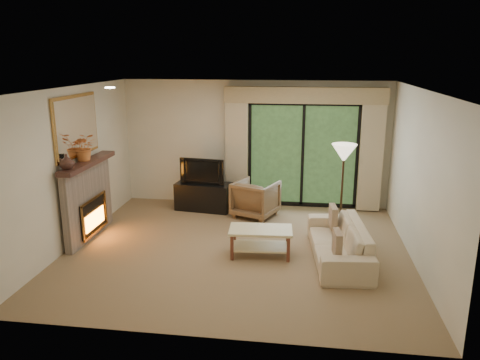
# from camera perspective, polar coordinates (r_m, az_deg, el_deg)

# --- Properties ---
(floor) EXTENTS (5.50, 5.50, 0.00)m
(floor) POSITION_cam_1_polar(r_m,az_deg,el_deg) (7.75, -0.31, -8.45)
(floor) COLOR #886D4C
(floor) RESTS_ON ground
(ceiling) EXTENTS (5.50, 5.50, 0.00)m
(ceiling) POSITION_cam_1_polar(r_m,az_deg,el_deg) (7.13, -0.34, 11.10)
(ceiling) COLOR silver
(ceiling) RESTS_ON ground
(wall_back) EXTENTS (5.00, 0.00, 5.00)m
(wall_back) POSITION_cam_1_polar(r_m,az_deg,el_deg) (9.76, 1.80, 4.45)
(wall_back) COLOR beige
(wall_back) RESTS_ON ground
(wall_front) EXTENTS (5.00, 0.00, 5.00)m
(wall_front) POSITION_cam_1_polar(r_m,az_deg,el_deg) (4.98, -4.50, -6.03)
(wall_front) COLOR beige
(wall_front) RESTS_ON ground
(wall_left) EXTENTS (0.00, 5.00, 5.00)m
(wall_left) POSITION_cam_1_polar(r_m,az_deg,el_deg) (8.18, -19.75, 1.51)
(wall_left) COLOR beige
(wall_left) RESTS_ON ground
(wall_right) EXTENTS (0.00, 5.00, 5.00)m
(wall_right) POSITION_cam_1_polar(r_m,az_deg,el_deg) (7.46, 21.06, 0.14)
(wall_right) COLOR beige
(wall_right) RESTS_ON ground
(fireplace) EXTENTS (0.24, 1.70, 1.37)m
(fireplace) POSITION_cam_1_polar(r_m,az_deg,el_deg) (8.46, -18.05, -2.25)
(fireplace) COLOR slate
(fireplace) RESTS_ON floor
(mirror) EXTENTS (0.07, 1.45, 1.02)m
(mirror) POSITION_cam_1_polar(r_m,az_deg,el_deg) (8.23, -19.30, 6.23)
(mirror) COLOR #B58745
(mirror) RESTS_ON wall_left
(sliding_door) EXTENTS (2.26, 0.10, 2.16)m
(sliding_door) POSITION_cam_1_polar(r_m,az_deg,el_deg) (9.69, 7.65, 3.04)
(sliding_door) COLOR black
(sliding_door) RESTS_ON floor
(curtain_left) EXTENTS (0.45, 0.18, 2.35)m
(curtain_left) POSITION_cam_1_polar(r_m,az_deg,el_deg) (9.66, -0.38, 3.75)
(curtain_left) COLOR tan
(curtain_left) RESTS_ON floor
(curtain_right) EXTENTS (0.45, 0.18, 2.35)m
(curtain_right) POSITION_cam_1_polar(r_m,az_deg,el_deg) (9.66, 15.71, 3.17)
(curtain_right) COLOR tan
(curtain_right) RESTS_ON floor
(cornice) EXTENTS (3.20, 0.24, 0.32)m
(cornice) POSITION_cam_1_polar(r_m,az_deg,el_deg) (9.43, 7.90, 10.20)
(cornice) COLOR tan
(cornice) RESTS_ON wall_back
(media_console) EXTENTS (1.18, 0.65, 0.56)m
(media_console) POSITION_cam_1_polar(r_m,az_deg,el_deg) (9.63, -4.42, -1.99)
(media_console) COLOR black
(media_console) RESTS_ON floor
(tv) EXTENTS (0.93, 0.24, 0.53)m
(tv) POSITION_cam_1_polar(r_m,az_deg,el_deg) (9.48, -4.48, 1.16)
(tv) COLOR black
(tv) RESTS_ON media_console
(armchair) EXTENTS (1.00, 1.01, 0.72)m
(armchair) POSITION_cam_1_polar(r_m,az_deg,el_deg) (9.18, 1.91, -2.28)
(armchair) COLOR brown
(armchair) RESTS_ON floor
(sofa) EXTENTS (0.95, 2.04, 0.58)m
(sofa) POSITION_cam_1_polar(r_m,az_deg,el_deg) (7.46, 11.93, -7.35)
(sofa) COLOR #C7B18E
(sofa) RESTS_ON floor
(pillow_near) EXTENTS (0.13, 0.37, 0.36)m
(pillow_near) POSITION_cam_1_polar(r_m,az_deg,el_deg) (6.86, 11.76, -7.57)
(pillow_near) COLOR brown
(pillow_near) RESTS_ON sofa
(pillow_far) EXTENTS (0.13, 0.38, 0.37)m
(pillow_far) POSITION_cam_1_polar(r_m,az_deg,el_deg) (7.92, 11.27, -4.42)
(pillow_far) COLOR brown
(pillow_far) RESTS_ON sofa
(coffee_table) EXTENTS (1.02, 0.60, 0.44)m
(coffee_table) POSITION_cam_1_polar(r_m,az_deg,el_deg) (7.47, 2.53, -7.55)
(coffee_table) COLOR beige
(coffee_table) RESTS_ON floor
(floor_lamp) EXTENTS (0.50, 0.50, 1.61)m
(floor_lamp) POSITION_cam_1_polar(r_m,az_deg,el_deg) (8.38, 12.32, -1.14)
(floor_lamp) COLOR #FFEFCC
(floor_lamp) RESTS_ON floor
(vase) EXTENTS (0.23, 0.23, 0.24)m
(vase) POSITION_cam_1_polar(r_m,az_deg,el_deg) (7.71, -20.39, 2.11)
(vase) COLOR #3F241D
(vase) RESTS_ON fireplace
(branches) EXTENTS (0.51, 0.48, 0.46)m
(branches) POSITION_cam_1_polar(r_m,az_deg,el_deg) (8.23, -18.46, 3.84)
(branches) COLOR #CF7133
(branches) RESTS_ON fireplace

